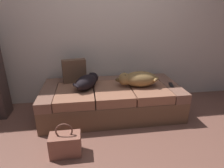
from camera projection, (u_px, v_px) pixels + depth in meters
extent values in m
plane|color=brown|center=(126.00, 164.00, 1.88)|extent=(10.00, 10.00, 0.00)
cube|color=beige|center=(106.00, 13.00, 2.85)|extent=(6.40, 0.10, 2.80)
cube|color=brown|center=(112.00, 103.00, 2.79)|extent=(1.94, 0.91, 0.30)
cube|color=brown|center=(49.00, 94.00, 2.59)|extent=(0.20, 0.91, 0.13)
cube|color=brown|center=(169.00, 87.00, 2.83)|extent=(0.20, 0.91, 0.13)
cube|color=brown|center=(108.00, 82.00, 3.04)|extent=(1.54, 0.20, 0.13)
cube|color=#976148|center=(75.00, 95.00, 2.55)|extent=(0.50, 0.70, 0.13)
cube|color=#976148|center=(113.00, 93.00, 2.62)|extent=(0.50, 0.70, 0.13)
cube|color=#976148|center=(148.00, 91.00, 2.69)|extent=(0.50, 0.70, 0.13)
ellipsoid|color=black|center=(86.00, 82.00, 2.57)|extent=(0.41, 0.47, 0.19)
sphere|color=black|center=(93.00, 78.00, 2.73)|extent=(0.15, 0.15, 0.15)
ellipsoid|color=black|center=(95.00, 77.00, 2.80)|extent=(0.09, 0.10, 0.05)
cone|color=black|center=(90.00, 73.00, 2.73)|extent=(0.04, 0.04, 0.04)
cone|color=black|center=(95.00, 74.00, 2.70)|extent=(0.04, 0.04, 0.04)
ellipsoid|color=black|center=(76.00, 86.00, 2.43)|extent=(0.12, 0.16, 0.04)
ellipsoid|color=olive|center=(140.00, 79.00, 2.65)|extent=(0.49, 0.30, 0.21)
sphere|color=olive|center=(125.00, 79.00, 2.64)|extent=(0.18, 0.18, 0.18)
ellipsoid|color=brown|center=(119.00, 80.00, 2.64)|extent=(0.11, 0.07, 0.06)
cone|color=brown|center=(125.00, 76.00, 2.57)|extent=(0.04, 0.04, 0.05)
cone|color=brown|center=(124.00, 73.00, 2.66)|extent=(0.04, 0.04, 0.05)
ellipsoid|color=olive|center=(156.00, 79.00, 2.61)|extent=(0.15, 0.18, 0.05)
cube|color=black|center=(171.00, 85.00, 2.70)|extent=(0.08, 0.16, 0.02)
cube|color=brown|center=(74.00, 71.00, 2.79)|extent=(0.36, 0.18, 0.34)
cube|color=#935947|center=(65.00, 145.00, 1.97)|extent=(0.32, 0.18, 0.24)
torus|color=brown|center=(64.00, 131.00, 1.91)|extent=(0.18, 0.02, 0.18)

